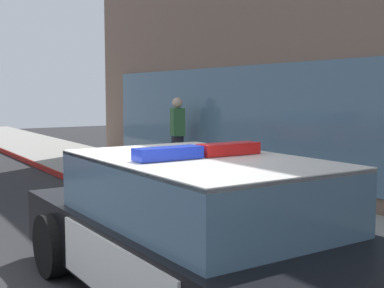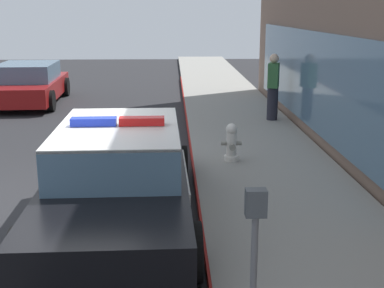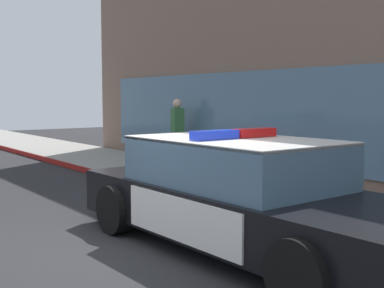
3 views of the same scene
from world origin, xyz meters
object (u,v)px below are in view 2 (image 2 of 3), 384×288
Objects in this scene: fire_hydrant at (231,143)px; car_far_lane at (28,84)px; parking_meter at (255,235)px; police_cruiser at (119,176)px; pedestrian_on_sidewalk at (273,87)px.

car_far_lane is (-7.27, -5.73, 0.13)m from fire_hydrant.
parking_meter reaches higher than fire_hydrant.
police_cruiser is at bearing -161.00° from car_far_lane.
pedestrian_on_sidewalk is at bearing 158.23° from fire_hydrant.
police_cruiser is 2.95× the size of pedestrian_on_sidewalk.
police_cruiser is at bearing -36.90° from fire_hydrant.
fire_hydrant is at bearing -94.50° from pedestrian_on_sidewalk.
police_cruiser is 1.12× the size of car_far_lane.
car_far_lane is at bearing 171.24° from pedestrian_on_sidewalk.
fire_hydrant is 0.42× the size of pedestrian_on_sidewalk.
fire_hydrant is at bearing 175.55° from parking_meter.
pedestrian_on_sidewalk is 1.28× the size of parking_meter.
fire_hydrant is 9.26m from car_far_lane.
police_cruiser is 3.12m from fire_hydrant.
pedestrian_on_sidewalk is 9.31m from parking_meter.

